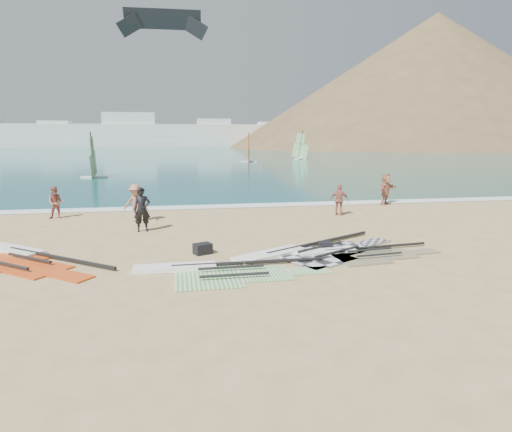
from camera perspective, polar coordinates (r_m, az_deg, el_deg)
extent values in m
plane|color=tan|center=(12.40, 1.11, -8.01)|extent=(300.00, 300.00, 0.00)
cube|color=#0B4A50|center=(143.60, -9.08, 8.95)|extent=(300.00, 240.00, 0.06)
cube|color=white|center=(24.26, -4.42, 1.22)|extent=(300.00, 1.20, 0.04)
cube|color=white|center=(162.50, -16.42, 10.26)|extent=(160.00, 8.00, 8.00)
cube|color=white|center=(167.09, -25.09, 9.87)|extent=(10.00, 7.00, 9.00)
cube|color=white|center=(162.51, -16.45, 10.96)|extent=(18.00, 7.00, 12.00)
cube|color=white|center=(161.99, -5.64, 10.99)|extent=(12.00, 7.00, 10.00)
cube|color=white|center=(165.77, 3.17, 10.84)|extent=(16.00, 7.00, 9.00)
cube|color=white|center=(171.38, 9.82, 11.03)|extent=(10.00, 7.00, 11.00)
cone|color=brown|center=(166.31, 22.03, 8.53)|extent=(143.00, 143.00, 45.00)
cone|color=brown|center=(194.73, 29.34, 8.15)|extent=(70.00, 70.00, 28.00)
cube|color=#242426|center=(14.30, 7.56, -5.46)|extent=(2.84, 2.93, 0.04)
cube|color=#242426|center=(15.60, 12.16, -4.24)|extent=(2.07, 2.03, 0.04)
cube|color=#242426|center=(16.72, 15.34, -3.38)|extent=(1.50, 1.23, 0.04)
cylinder|color=black|center=(15.97, 8.61, -3.47)|extent=(4.58, 2.58, 0.12)
cylinder|color=black|center=(15.07, 8.58, -4.09)|extent=(1.91, 1.10, 0.09)
cylinder|color=black|center=(14.57, 10.84, -4.68)|extent=(1.91, 1.10, 0.09)
cube|color=white|center=(14.33, 1.84, -5.17)|extent=(2.71, 1.93, 0.12)
cube|color=green|center=(12.32, -6.42, -8.10)|extent=(1.87, 2.07, 0.04)
cube|color=green|center=(12.53, 1.15, -7.70)|extent=(1.45, 1.35, 0.04)
cube|color=green|center=(12.85, 7.03, -7.30)|extent=(1.24, 0.63, 0.04)
cylinder|color=black|center=(13.32, -0.96, -6.22)|extent=(4.72, 0.17, 0.11)
cylinder|color=black|center=(12.68, -3.30, -6.83)|extent=(1.95, 0.10, 0.08)
cylinder|color=black|center=(12.00, -2.86, -7.85)|extent=(1.95, 0.10, 0.08)
cube|color=white|center=(13.16, -10.77, -6.80)|extent=(2.47, 0.70, 0.12)
cube|color=orange|center=(14.54, 13.47, -5.40)|extent=(1.72, 1.87, 0.04)
cube|color=orange|center=(15.24, 18.01, -4.88)|extent=(1.31, 1.24, 0.04)
cube|color=orange|center=(15.88, 21.38, -4.48)|extent=(1.08, 0.62, 0.04)
cylinder|color=black|center=(15.71, 15.68, -3.99)|extent=(3.95, 0.50, 0.09)
cylinder|color=black|center=(15.04, 14.95, -4.37)|extent=(1.63, 0.24, 0.07)
cylinder|color=black|center=(14.55, 16.16, -4.94)|extent=(1.63, 0.24, 0.07)
cube|color=white|center=(14.84, 9.40, -4.75)|extent=(2.11, 0.77, 0.12)
cube|color=red|center=(15.84, -30.60, -5.29)|extent=(2.83, 2.87, 0.04)
cube|color=red|center=(14.45, -26.96, -6.39)|extent=(2.04, 2.02, 0.04)
cube|color=red|center=(13.37, -23.44, -7.42)|extent=(1.41, 1.29, 0.04)
cylinder|color=black|center=(15.22, -24.75, -5.06)|extent=(3.98, 3.08, 0.12)
cylinder|color=black|center=(15.38, -27.98, -4.94)|extent=(1.67, 1.30, 0.09)
cylinder|color=black|center=(15.00, -30.33, -5.54)|extent=(1.67, 1.30, 0.09)
cube|color=white|center=(17.12, -29.61, -3.96)|extent=(2.46, 2.11, 0.12)
cube|color=black|center=(14.69, -7.13, -4.35)|extent=(0.69, 0.61, 0.37)
cube|color=black|center=(15.33, 9.27, -3.93)|extent=(0.51, 0.39, 0.29)
imported|color=black|center=(18.46, -14.95, 0.83)|extent=(0.74, 0.54, 1.87)
imported|color=#9A5649|center=(22.82, -25.12, 1.63)|extent=(0.81, 0.66, 1.57)
imported|color=#B16952|center=(20.66, -15.74, 1.67)|extent=(1.27, 0.92, 1.76)
imported|color=#AE5E4E|center=(21.90, 11.06, 2.11)|extent=(0.99, 0.77, 1.57)
imported|color=#B7745A|center=(26.00, 16.93, 3.46)|extent=(1.69, 1.45, 1.83)
cube|color=white|center=(43.63, -20.78, 4.89)|extent=(2.40, 0.71, 0.14)
cube|color=orange|center=(43.54, -20.88, 6.42)|extent=(0.07, 2.94, 2.61)
cube|color=orange|center=(43.46, -21.04, 8.78)|extent=(0.07, 1.65, 1.82)
cylinder|color=black|center=(43.49, -20.97, 7.73)|extent=(0.10, 0.83, 4.15)
cube|color=white|center=(65.87, -0.96, 7.30)|extent=(2.57, 1.23, 0.14)
cube|color=red|center=(65.81, -0.97, 8.35)|extent=(0.70, 2.98, 2.70)
cube|color=red|center=(65.76, -0.97, 9.97)|extent=(0.42, 1.68, 1.88)
cylinder|color=black|center=(65.77, -0.97, 9.25)|extent=(0.28, 0.86, 4.29)
cube|color=white|center=(73.77, 5.92, 7.61)|extent=(2.43, 2.44, 0.16)
cube|color=#53AB29|center=(73.71, 5.94, 8.62)|extent=(2.36, 2.35, 2.91)
cube|color=#53AB29|center=(73.67, 5.97, 10.17)|extent=(1.35, 1.34, 2.02)
cylinder|color=black|center=(73.68, 5.96, 9.48)|extent=(0.73, 0.73, 4.62)
cube|color=black|center=(47.40, -12.33, 24.28)|extent=(7.52, 1.16, 1.81)
cube|color=black|center=(47.53, -16.49, 23.19)|extent=(2.58, 0.80, 2.30)
cube|color=black|center=(47.17, -8.04, 23.60)|extent=(2.55, 0.84, 2.30)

